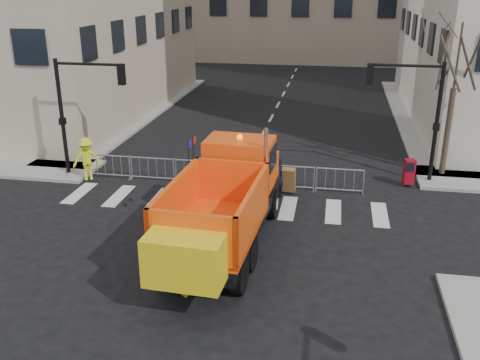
% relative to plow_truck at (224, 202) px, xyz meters
% --- Properties ---
extents(ground, '(120.00, 120.00, 0.00)m').
position_rel_plow_truck_xyz_m(ground, '(-0.70, -1.64, -1.76)').
color(ground, black).
rests_on(ground, ground).
extents(sidewalk_back, '(64.00, 5.00, 0.15)m').
position_rel_plow_truck_xyz_m(sidewalk_back, '(-0.70, 6.86, -1.69)').
color(sidewalk_back, gray).
rests_on(sidewalk_back, ground).
extents(traffic_light_left, '(0.18, 0.18, 5.40)m').
position_rel_plow_truck_xyz_m(traffic_light_left, '(-8.70, 5.86, 0.94)').
color(traffic_light_left, black).
rests_on(traffic_light_left, ground).
extents(traffic_light_right, '(0.18, 0.18, 5.40)m').
position_rel_plow_truck_xyz_m(traffic_light_right, '(7.80, 7.86, 0.94)').
color(traffic_light_right, black).
rests_on(traffic_light_right, ground).
extents(crowd_barriers, '(12.60, 0.60, 1.10)m').
position_rel_plow_truck_xyz_m(crowd_barriers, '(-1.45, 5.96, -1.21)').
color(crowd_barriers, '#9EA0A5').
rests_on(crowd_barriers, ground).
extents(street_tree, '(3.00, 3.00, 7.50)m').
position_rel_plow_truck_xyz_m(street_tree, '(8.50, 8.86, 1.99)').
color(street_tree, '#382B21').
rests_on(street_tree, ground).
extents(plow_truck, '(3.46, 10.34, 3.96)m').
position_rel_plow_truck_xyz_m(plow_truck, '(0.00, 0.00, 0.00)').
color(plow_truck, black).
rests_on(plow_truck, ground).
extents(cop_a, '(0.78, 0.77, 1.81)m').
position_rel_plow_truck_xyz_m(cop_a, '(1.21, 4.87, -0.85)').
color(cop_a, black).
rests_on(cop_a, ground).
extents(cop_b, '(1.08, 1.00, 1.77)m').
position_rel_plow_truck_xyz_m(cop_b, '(-1.04, 4.41, -0.88)').
color(cop_b, black).
rests_on(cop_b, ground).
extents(cop_c, '(1.10, 1.24, 2.02)m').
position_rel_plow_truck_xyz_m(cop_c, '(-0.47, 4.16, -0.75)').
color(cop_c, black).
rests_on(cop_c, ground).
extents(worker, '(1.43, 1.23, 1.92)m').
position_rel_plow_truck_xyz_m(worker, '(-7.35, 5.16, -0.65)').
color(worker, '#DDF01C').
rests_on(worker, sidewalk_back).
extents(newspaper_box, '(0.51, 0.47, 1.10)m').
position_rel_plow_truck_xyz_m(newspaper_box, '(6.80, 7.21, -1.06)').
color(newspaper_box, maroon).
rests_on(newspaper_box, sidewalk_back).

